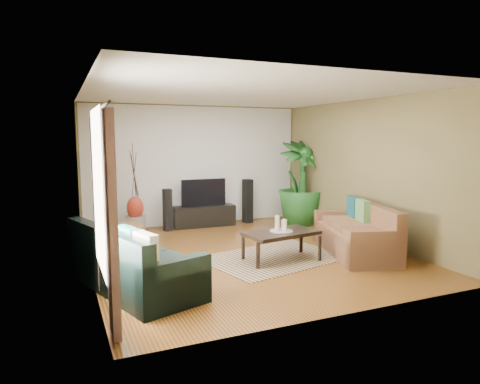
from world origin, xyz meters
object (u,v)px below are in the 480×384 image
coffee_table (281,246)px  television (204,192)px  speaker_right (248,201)px  potted_plant (301,182)px  side_table (126,241)px  tv_stand (204,216)px  pedestal (136,225)px  sofa_right (355,229)px  vase (135,208)px  sofa_left (134,257)px  speaker_left (168,210)px

coffee_table → television: size_ratio=1.15×
speaker_right → potted_plant: (1.07, -0.59, 0.45)m
potted_plant → side_table: 4.40m
tv_stand → pedestal: bearing=-170.2°
pedestal → coffee_table: bearing=-57.4°
sofa_right → vase: bearing=-115.7°
sofa_left → side_table: size_ratio=3.90×
speaker_right → vase: size_ratio=2.12×
sofa_left → sofa_right: (3.77, 0.24, 0.00)m
television → vase: (-1.55, -0.21, -0.22)m
sofa_left → potted_plant: size_ratio=1.12×
vase → side_table: 1.78m
tv_stand → vase: (-1.55, -0.21, 0.31)m
television → coffee_table: bearing=-84.7°
television → potted_plant: size_ratio=0.53×
speaker_left → side_table: size_ratio=1.63×
speaker_right → potted_plant: potted_plant is taller
television → speaker_left: television is taller
pedestal → vase: bearing=0.0°
sofa_left → potted_plant: potted_plant is taller
coffee_table → speaker_right: bearing=66.7°
coffee_table → potted_plant: potted_plant is taller
side_table → speaker_right: bearing=31.9°
potted_plant → vase: 3.74m
sofa_right → vase: sofa_right is taller
tv_stand → potted_plant: bearing=-13.4°
pedestal → speaker_left: bearing=5.7°
sofa_left → vase: bearing=-28.1°
television → sofa_left: bearing=-121.6°
television → speaker_left: bearing=-170.5°
tv_stand → television: bearing=2.0°
potted_plant → vase: size_ratio=3.99×
sofa_left → speaker_right: bearing=-61.1°
side_table → tv_stand: bearing=43.7°
coffee_table → side_table: side_table is taller
coffee_table → potted_plant: 3.19m
sofa_left → speaker_right: (3.19, 3.43, 0.08)m
sofa_left → coffee_table: bearing=-99.8°
sofa_left → television: television is taller
sofa_left → side_table: bearing=-22.4°
pedestal → side_table: size_ratio=0.68×
coffee_table → pedestal: (-1.84, 2.87, -0.05)m
pedestal → side_table: (-0.45, -1.70, 0.09)m
tv_stand → potted_plant: (2.15, -0.59, 0.73)m
tv_stand → side_table: size_ratio=2.52×
coffee_table → tv_stand: size_ratio=0.85×
speaker_right → vase: (-2.63, -0.21, 0.04)m
sofa_left → television: 4.04m
tv_stand → speaker_right: bearing=2.0°
sofa_left → sofa_right: same height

